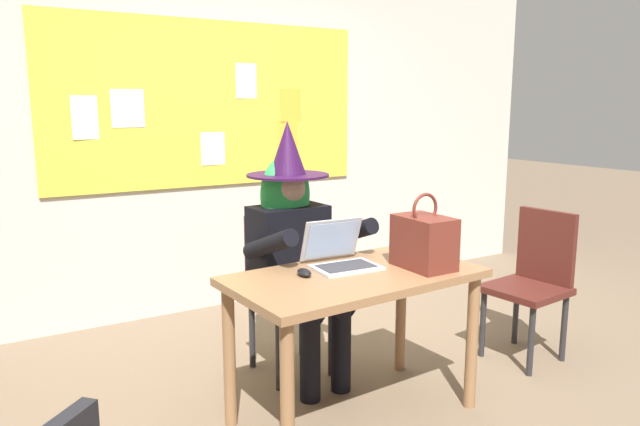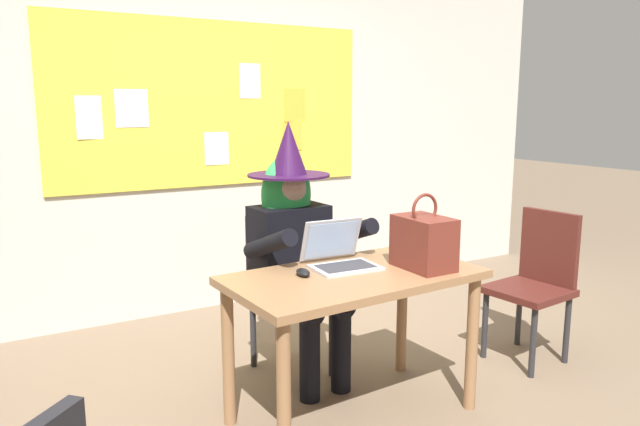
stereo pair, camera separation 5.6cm
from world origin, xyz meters
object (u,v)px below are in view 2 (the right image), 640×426
(computer_mouse, at_px, (303,272))
(person_costumed, at_px, (295,239))
(chair_extra_corner, at_px, (537,277))
(desk_main, at_px, (354,295))
(chair_at_desk, at_px, (285,283))
(handbag, at_px, (424,242))
(laptop, at_px, (340,256))

(computer_mouse, bearing_deg, person_costumed, 75.00)
(chair_extra_corner, bearing_deg, desk_main, -4.29)
(chair_at_desk, relative_size, chair_extra_corner, 1.00)
(computer_mouse, distance_m, handbag, 0.62)
(desk_main, xyz_separation_m, laptop, (0.01, 0.14, 0.16))
(desk_main, xyz_separation_m, chair_extra_corner, (1.36, 0.04, -0.12))
(person_costumed, bearing_deg, computer_mouse, -26.25)
(chair_at_desk, height_order, computer_mouse, chair_at_desk)
(handbag, distance_m, chair_extra_corner, 1.08)
(person_costumed, xyz_separation_m, chair_extra_corner, (1.38, -0.53, -0.29))
(desk_main, height_order, person_costumed, person_costumed)
(handbag, bearing_deg, desk_main, 164.42)
(laptop, relative_size, computer_mouse, 3.27)
(person_costumed, distance_m, laptop, 0.43)
(handbag, bearing_deg, person_costumed, 119.22)
(desk_main, relative_size, laptop, 3.69)
(person_costumed, distance_m, chair_extra_corner, 1.51)
(person_costumed, xyz_separation_m, computer_mouse, (-0.21, -0.48, -0.04))
(chair_at_desk, height_order, laptop, laptop)
(handbag, bearing_deg, laptop, 144.90)
(handbag, bearing_deg, chair_extra_corner, 7.51)
(computer_mouse, xyz_separation_m, chair_extra_corner, (1.59, -0.05, -0.25))
(computer_mouse, bearing_deg, handbag, -8.70)
(handbag, bearing_deg, chair_at_desk, 115.51)
(desk_main, distance_m, computer_mouse, 0.28)
(chair_at_desk, height_order, person_costumed, person_costumed)
(person_costumed, bearing_deg, handbag, 26.43)
(laptop, distance_m, computer_mouse, 0.25)
(desk_main, bearing_deg, chair_extra_corner, 1.54)
(desk_main, relative_size, chair_at_desk, 1.37)
(computer_mouse, height_order, handbag, handbag)
(computer_mouse, bearing_deg, laptop, 22.05)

